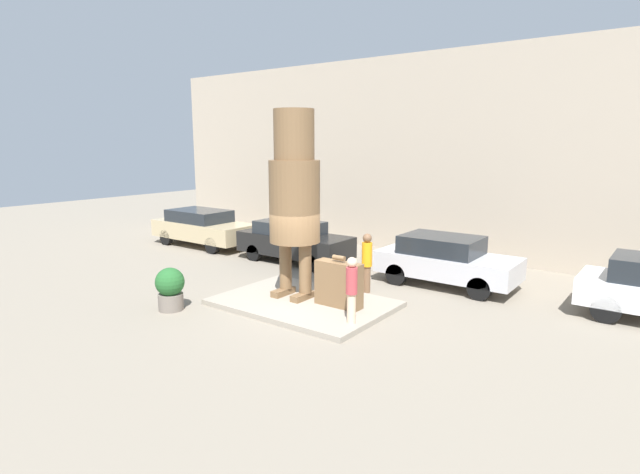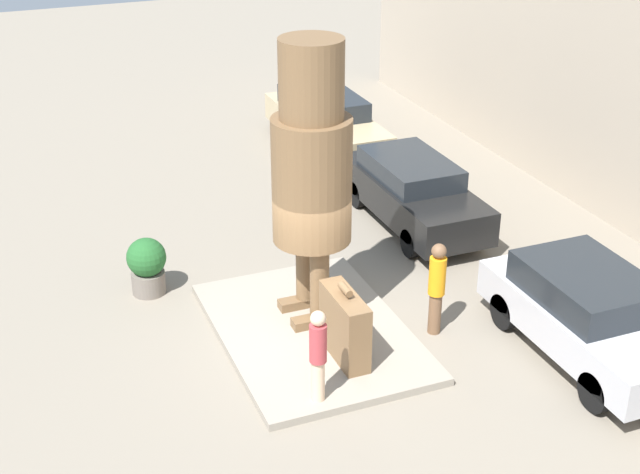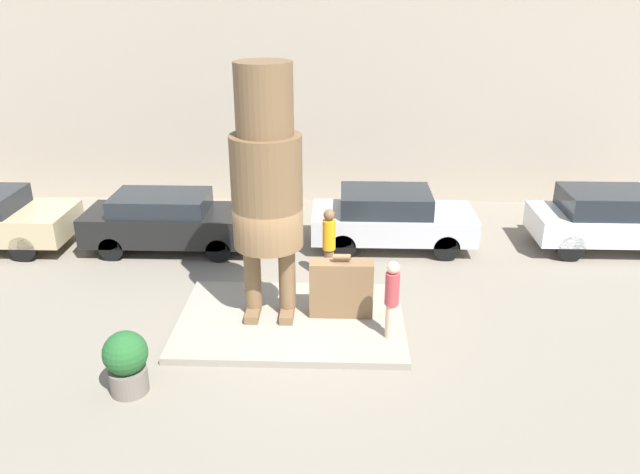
% 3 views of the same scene
% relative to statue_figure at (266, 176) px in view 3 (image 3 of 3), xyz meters
% --- Properties ---
extents(ground_plane, '(60.00, 60.00, 0.00)m').
position_rel_statue_figure_xyz_m(ground_plane, '(0.44, -0.18, -3.14)').
color(ground_plane, gray).
extents(pedestal, '(4.64, 3.22, 0.14)m').
position_rel_statue_figure_xyz_m(pedestal, '(0.44, -0.18, -3.07)').
color(pedestal, gray).
rests_on(pedestal, ground_plane).
extents(building_backdrop, '(28.00, 0.60, 7.79)m').
position_rel_statue_figure_xyz_m(building_backdrop, '(0.44, 8.08, 0.76)').
color(building_backdrop, tan).
rests_on(building_backdrop, ground_plane).
extents(statue_figure, '(1.39, 1.39, 5.13)m').
position_rel_statue_figure_xyz_m(statue_figure, '(0.00, 0.00, 0.00)').
color(statue_figure, brown).
rests_on(statue_figure, pedestal).
extents(giant_suitcase, '(1.30, 0.41, 1.37)m').
position_rel_statue_figure_xyz_m(giant_suitcase, '(1.46, 0.01, -2.39)').
color(giant_suitcase, brown).
rests_on(giant_suitcase, pedestal).
extents(tourist, '(0.27, 0.27, 1.61)m').
position_rel_statue_figure_xyz_m(tourist, '(2.43, -0.86, -2.11)').
color(tourist, beige).
rests_on(tourist, pedestal).
extents(parked_car_black, '(4.40, 1.70, 1.52)m').
position_rel_statue_figure_xyz_m(parked_car_black, '(-3.05, 3.62, -2.33)').
color(parked_car_black, black).
rests_on(parked_car_black, ground_plane).
extents(parked_car_silver, '(4.23, 1.85, 1.56)m').
position_rel_statue_figure_xyz_m(parked_car_silver, '(2.75, 3.98, -2.31)').
color(parked_car_silver, '#B7B7BC').
rests_on(parked_car_silver, ground_plane).
extents(parked_car_white, '(4.02, 1.79, 1.61)m').
position_rel_statue_figure_xyz_m(parked_car_white, '(8.45, 4.03, -2.29)').
color(parked_car_white, silver).
rests_on(parked_car_white, ground_plane).
extents(planter_pot, '(0.77, 0.77, 1.15)m').
position_rel_statue_figure_xyz_m(planter_pot, '(-2.18, -2.57, -2.53)').
color(planter_pot, '#70665B').
rests_on(planter_pot, ground_plane).
extents(worker_hivis, '(0.30, 0.30, 1.78)m').
position_rel_statue_figure_xyz_m(worker_hivis, '(1.17, 1.90, -2.16)').
color(worker_hivis, brown).
rests_on(worker_hivis, ground_plane).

